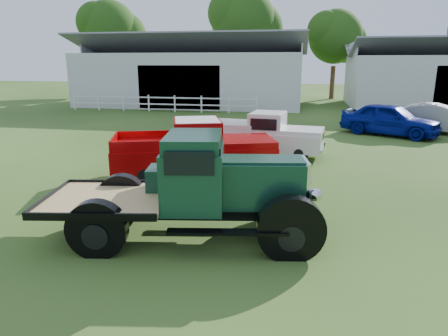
% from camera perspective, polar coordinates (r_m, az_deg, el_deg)
% --- Properties ---
extents(ground, '(120.00, 120.00, 0.00)m').
position_cam_1_polar(ground, '(9.12, -2.66, -8.26)').
color(ground, '#213A10').
extents(shed_left, '(18.80, 10.20, 5.60)m').
position_cam_1_polar(shed_left, '(35.31, -4.15, 13.69)').
color(shed_left, silver).
rests_on(shed_left, ground).
extents(fence_rail, '(14.20, 0.16, 1.20)m').
position_cam_1_polar(fence_rail, '(30.00, -8.89, 9.11)').
color(fence_rail, white).
rests_on(fence_rail, ground).
extents(tree_a, '(6.30, 6.30, 10.50)m').
position_cam_1_polar(tree_a, '(45.76, -15.87, 16.55)').
color(tree_a, '#2E5514').
rests_on(tree_a, ground).
extents(tree_b, '(6.90, 6.90, 11.50)m').
position_cam_1_polar(tree_b, '(42.62, 2.75, 17.90)').
color(tree_b, '#2E5514').
rests_on(tree_b, ground).
extents(tree_c, '(5.40, 5.40, 9.00)m').
position_cam_1_polar(tree_c, '(41.26, 15.49, 15.75)').
color(tree_c, '#2E5514').
rests_on(tree_c, ground).
extents(vintage_flatbed, '(5.85, 3.08, 2.20)m').
position_cam_1_polar(vintage_flatbed, '(8.21, -5.00, -2.75)').
color(vintage_flatbed, '#133A29').
rests_on(vintage_flatbed, ground).
extents(red_pickup, '(5.54, 3.51, 1.89)m').
position_cam_1_polar(red_pickup, '(12.57, -4.29, 2.78)').
color(red_pickup, '#AB0506').
rests_on(red_pickup, ground).
extents(white_pickup, '(4.74, 2.33, 1.67)m').
position_cam_1_polar(white_pickup, '(15.65, 5.90, 4.77)').
color(white_pickup, silver).
rests_on(white_pickup, ground).
extents(misc_car_blue, '(5.01, 3.96, 1.60)m').
position_cam_1_polar(misc_car_blue, '(21.64, 22.63, 6.44)').
color(misc_car_blue, '#041073').
rests_on(misc_car_blue, ground).
extents(misc_car_grey, '(4.79, 2.98, 1.49)m').
position_cam_1_polar(misc_car_grey, '(23.36, 28.23, 6.23)').
color(misc_car_grey, gray).
rests_on(misc_car_grey, ground).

